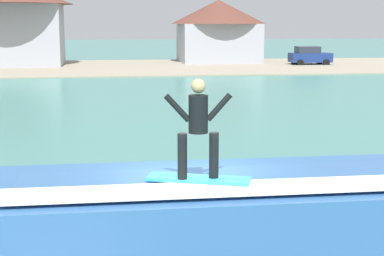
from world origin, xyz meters
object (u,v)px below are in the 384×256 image
at_px(surfboard, 199,179).
at_px(surfer, 198,124).
at_px(house_gabled_white, 218,28).
at_px(house_with_chimney, 9,15).
at_px(car_far_shore, 310,56).
at_px(wave_crest, 214,217).

relative_size(surfboard, surfer, 1.07).
relative_size(surfboard, house_gabled_white, 0.18).
distance_m(surfer, house_with_chimney, 50.86).
xyz_separation_m(car_far_shore, house_with_chimney, (-28.79, 2.64, 3.91)).
bearing_deg(house_gabled_white, wave_crest, -100.37).
distance_m(surfer, car_far_shore, 50.36).
distance_m(surfboard, house_gabled_white, 52.93).
bearing_deg(surfboard, car_far_shore, 69.06).
bearing_deg(car_far_shore, wave_crest, -110.81).
height_order(surfboard, house_with_chimney, house_with_chimney).
bearing_deg(surfboard, surfer, -107.07).
bearing_deg(surfer, house_gabled_white, 79.34).
height_order(surfboard, surfer, surfer).
bearing_deg(house_with_chimney, wave_crest, -77.10).
distance_m(surfboard, car_far_shore, 50.27).
bearing_deg(surfer, surfboard, 72.93).
xyz_separation_m(wave_crest, house_with_chimney, (-11.20, 48.93, 4.07)).
bearing_deg(surfer, car_far_shore, 69.06).
distance_m(surfboard, house_with_chimney, 50.85).
height_order(wave_crest, car_far_shore, car_far_shore).
height_order(surfer, car_far_shore, surfer).
xyz_separation_m(surfer, car_far_shore, (17.99, 47.01, -1.71)).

